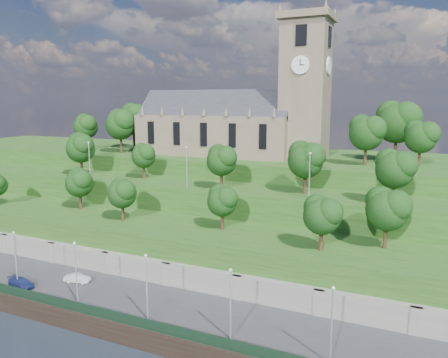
% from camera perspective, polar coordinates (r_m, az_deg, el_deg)
% --- Properties ---
extents(ground, '(320.00, 320.00, 0.00)m').
position_cam_1_polar(ground, '(55.21, -18.66, -18.28)').
color(ground, black).
rests_on(ground, ground).
extents(promenade, '(160.00, 12.00, 2.00)m').
position_cam_1_polar(promenade, '(58.75, -14.60, -15.17)').
color(promenade, '#2D2D30').
rests_on(promenade, ground).
extents(quay_wall, '(160.00, 0.50, 2.20)m').
position_cam_1_polar(quay_wall, '(54.67, -18.76, -17.29)').
color(quay_wall, black).
rests_on(quay_wall, ground).
extents(fence, '(160.00, 0.10, 1.20)m').
position_cam_1_polar(fence, '(54.43, -18.37, -15.63)').
color(fence, black).
rests_on(fence, promenade).
extents(retaining_wall, '(160.00, 2.10, 5.00)m').
position_cam_1_polar(retaining_wall, '(62.47, -11.15, -11.96)').
color(retaining_wall, slate).
rests_on(retaining_wall, ground).
extents(embankment_lower, '(160.00, 12.00, 8.00)m').
position_cam_1_polar(embankment_lower, '(66.59, -8.15, -9.07)').
color(embankment_lower, '#204617').
rests_on(embankment_lower, ground).
extents(embankment_upper, '(160.00, 10.00, 12.00)m').
position_cam_1_polar(embankment_upper, '(75.06, -3.66, -5.17)').
color(embankment_upper, '#204617').
rests_on(embankment_upper, ground).
extents(hilltop, '(160.00, 32.00, 15.00)m').
position_cam_1_polar(hilltop, '(93.26, 2.40, -1.18)').
color(hilltop, '#204617').
rests_on(hilltop, ground).
extents(church, '(38.60, 12.35, 27.60)m').
position_cam_1_polar(church, '(87.50, 1.96, 7.99)').
color(church, brown).
rests_on(church, hilltop).
extents(trees_lower, '(67.80, 8.81, 7.59)m').
position_cam_1_polar(trees_lower, '(61.59, -3.50, -2.25)').
color(trees_lower, black).
rests_on(trees_lower, embankment_lower).
extents(trees_upper, '(60.70, 7.68, 8.05)m').
position_cam_1_polar(trees_upper, '(70.04, -0.70, 3.05)').
color(trees_upper, black).
rests_on(trees_upper, embankment_upper).
extents(trees_hilltop, '(74.67, 16.76, 10.93)m').
position_cam_1_polar(trees_hilltop, '(86.90, 2.02, 7.32)').
color(trees_hilltop, black).
rests_on(trees_hilltop, hilltop).
extents(lamp_posts_promenade, '(60.36, 0.36, 7.56)m').
position_cam_1_polar(lamp_posts_promenade, '(55.51, -18.79, -10.90)').
color(lamp_posts_promenade, '#B2B2B7').
rests_on(lamp_posts_promenade, promenade).
extents(lamp_posts_upper, '(40.36, 0.36, 6.69)m').
position_cam_1_polar(lamp_posts_upper, '(70.47, -4.90, 2.06)').
color(lamp_posts_upper, '#B2B2B7').
rests_on(lamp_posts_upper, embankment_upper).
extents(car_middle, '(3.67, 2.10, 1.15)m').
position_cam_1_polar(car_middle, '(62.66, -18.61, -12.17)').
color(car_middle, '#A5A6A9').
rests_on(car_middle, promenade).
extents(car_right, '(4.34, 2.37, 1.19)m').
position_cam_1_polar(car_right, '(63.83, -24.99, -12.17)').
color(car_right, navy).
rests_on(car_right, promenade).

